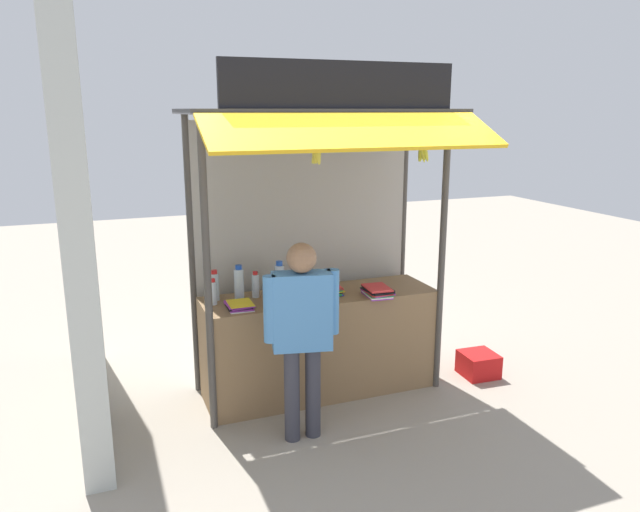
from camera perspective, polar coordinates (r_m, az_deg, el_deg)
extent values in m
plane|color=#9E9384|center=(5.68, 0.00, -12.60)|extent=(20.00, 20.00, 0.00)
cube|color=olive|center=(5.50, 0.00, -8.26)|extent=(2.09, 0.62, 0.93)
cylinder|color=#4C4742|center=(4.69, -10.63, -2.30)|extent=(0.06, 0.06, 2.49)
cylinder|color=#4C4742|center=(5.45, 11.51, -0.11)|extent=(0.06, 0.06, 2.49)
cylinder|color=#4C4742|center=(5.39, -12.06, -0.29)|extent=(0.06, 0.06, 2.49)
cylinder|color=#4C4742|center=(6.05, 7.84, 1.42)|extent=(0.06, 0.06, 2.49)
cube|color=#B7B2A8|center=(5.64, -1.52, 0.38)|extent=(2.05, 0.04, 2.44)
cube|color=#3F3F44|center=(5.05, 0.19, 13.58)|extent=(2.29, 0.93, 0.04)
cube|color=gold|center=(4.40, 3.62, 11.76)|extent=(2.25, 0.51, 0.26)
cube|color=black|center=(4.67, 2.10, 15.95)|extent=(1.88, 0.04, 0.35)
cylinder|color=#59544C|center=(4.72, 1.82, 12.35)|extent=(1.99, 0.02, 0.02)
cylinder|color=silver|center=(5.28, -3.86, -2.33)|extent=(0.09, 0.09, 0.27)
cylinder|color=blue|center=(5.24, -3.89, -0.70)|extent=(0.06, 0.06, 0.04)
cylinder|color=silver|center=(5.12, -10.12, -3.50)|extent=(0.06, 0.06, 0.20)
cylinder|color=red|center=(5.08, -10.17, -2.29)|extent=(0.04, 0.04, 0.03)
cylinder|color=silver|center=(5.22, -9.96, -2.92)|extent=(0.08, 0.08, 0.24)
cylinder|color=red|center=(5.18, -10.02, -1.50)|extent=(0.05, 0.05, 0.03)
cylinder|color=silver|center=(5.26, -6.15, -2.84)|extent=(0.07, 0.07, 0.21)
cylinder|color=red|center=(5.22, -6.18, -1.62)|extent=(0.04, 0.04, 0.03)
cylinder|color=silver|center=(5.21, -7.70, -2.68)|extent=(0.09, 0.09, 0.27)
cylinder|color=blue|center=(5.17, -7.75, -1.06)|extent=(0.06, 0.06, 0.04)
cube|color=white|center=(5.00, -7.59, -4.94)|extent=(0.20, 0.24, 0.01)
cube|color=purple|center=(5.00, -7.58, -4.82)|extent=(0.21, 0.24, 0.01)
cube|color=black|center=(5.00, -7.78, -4.71)|extent=(0.20, 0.23, 0.01)
cube|color=purple|center=(5.00, -7.67, -4.62)|extent=(0.22, 0.25, 0.01)
cube|color=purple|center=(5.00, -7.77, -4.51)|extent=(0.20, 0.23, 0.01)
cube|color=yellow|center=(4.98, -7.59, -4.45)|extent=(0.20, 0.23, 0.01)
cube|color=blue|center=(5.37, 0.86, -3.50)|extent=(0.19, 0.28, 0.01)
cube|color=green|center=(5.36, 0.85, -3.40)|extent=(0.20, 0.28, 0.01)
cube|color=black|center=(5.37, 0.81, -3.24)|extent=(0.18, 0.28, 0.01)
cube|color=yellow|center=(5.36, 0.95, -3.14)|extent=(0.19, 0.28, 0.01)
cube|color=green|center=(5.36, 0.85, -3.05)|extent=(0.17, 0.27, 0.01)
cube|color=red|center=(5.37, 0.87, -2.91)|extent=(0.18, 0.27, 0.01)
cube|color=green|center=(5.37, 0.87, -2.81)|extent=(0.19, 0.28, 0.01)
cube|color=red|center=(5.36, 0.92, -2.78)|extent=(0.18, 0.28, 0.01)
cube|color=red|center=(5.11, -3.83, -4.43)|extent=(0.19, 0.27, 0.01)
cube|color=red|center=(5.10, -3.73, -4.30)|extent=(0.21, 0.28, 0.01)
cube|color=yellow|center=(5.09, -3.73, -4.21)|extent=(0.19, 0.27, 0.01)
cube|color=yellow|center=(5.08, -3.78, -4.14)|extent=(0.19, 0.27, 0.01)
cube|color=red|center=(5.08, -3.85, -4.01)|extent=(0.19, 0.27, 0.01)
cube|color=black|center=(5.07, -3.82, -3.91)|extent=(0.20, 0.28, 0.01)
cube|color=purple|center=(5.07, -3.77, -3.77)|extent=(0.21, 0.29, 0.01)
cube|color=orange|center=(5.08, -3.90, -3.66)|extent=(0.20, 0.28, 0.01)
cube|color=purple|center=(5.32, 5.44, -3.73)|extent=(0.22, 0.29, 0.01)
cube|color=white|center=(5.31, 5.44, -3.62)|extent=(0.23, 0.29, 0.01)
cube|color=green|center=(5.31, 5.49, -3.50)|extent=(0.22, 0.29, 0.01)
cube|color=purple|center=(5.31, 5.51, -3.42)|extent=(0.22, 0.29, 0.01)
cube|color=red|center=(5.29, 5.45, -3.38)|extent=(0.21, 0.28, 0.01)
cube|color=black|center=(5.30, 5.47, -3.26)|extent=(0.22, 0.29, 0.01)
cube|color=black|center=(5.29, 5.52, -3.22)|extent=(0.23, 0.29, 0.01)
cube|color=black|center=(5.31, 5.53, -3.07)|extent=(0.20, 0.28, 0.01)
cube|color=red|center=(5.29, 5.45, -3.01)|extent=(0.22, 0.29, 0.01)
cylinder|color=#332D23|center=(5.06, 9.88, 11.50)|extent=(0.01, 0.01, 0.10)
cylinder|color=olive|center=(5.06, 9.84, 10.69)|extent=(0.04, 0.04, 0.04)
ellipsoid|color=#D2D63D|center=(5.08, 9.98, 9.67)|extent=(0.03, 0.06, 0.17)
ellipsoid|color=#D2D63D|center=(5.09, 9.75, 9.70)|extent=(0.07, 0.04, 0.17)
ellipsoid|color=#D2D63D|center=(5.07, 9.49, 9.72)|extent=(0.07, 0.07, 0.17)
ellipsoid|color=#D2D63D|center=(5.05, 9.71, 9.66)|extent=(0.05, 0.06, 0.17)
ellipsoid|color=#D2D63D|center=(5.05, 10.03, 9.67)|extent=(0.08, 0.05, 0.17)
cylinder|color=#332D23|center=(4.65, -0.29, 11.52)|extent=(0.01, 0.01, 0.10)
cylinder|color=olive|center=(4.65, -0.29, 10.64)|extent=(0.04, 0.04, 0.04)
ellipsoid|color=yellow|center=(4.66, -0.08, 9.60)|extent=(0.03, 0.06, 0.16)
ellipsoid|color=yellow|center=(4.68, -0.17, 9.64)|extent=(0.06, 0.06, 0.16)
ellipsoid|color=yellow|center=(4.69, -0.30, 9.65)|extent=(0.08, 0.04, 0.16)
ellipsoid|color=yellow|center=(4.68, -0.53, 9.65)|extent=(0.08, 0.05, 0.16)
ellipsoid|color=yellow|center=(4.66, -0.58, 9.62)|extent=(0.04, 0.07, 0.16)
ellipsoid|color=yellow|center=(4.64, -0.56, 9.62)|extent=(0.04, 0.08, 0.16)
ellipsoid|color=yellow|center=(4.64, -0.32, 9.58)|extent=(0.06, 0.05, 0.16)
ellipsoid|color=yellow|center=(4.65, -0.20, 9.58)|extent=(0.06, 0.03, 0.16)
ellipsoid|color=yellow|center=(4.65, -0.11, 9.59)|extent=(0.05, 0.05, 0.16)
cylinder|color=#383842|center=(4.76, -2.68, -13.06)|extent=(0.12, 0.12, 0.75)
cylinder|color=#383842|center=(4.81, -0.68, -12.74)|extent=(0.12, 0.12, 0.75)
cube|color=#4C8CCC|center=(4.52, -1.73, -5.25)|extent=(0.48, 0.28, 0.60)
cylinder|color=#4C8CCC|center=(4.44, -4.80, -5.06)|extent=(0.10, 0.10, 0.51)
cylinder|color=#4C8CCC|center=(4.59, 1.22, -4.36)|extent=(0.10, 0.10, 0.51)
sphere|color=#936B4C|center=(4.41, -1.77, -0.19)|extent=(0.23, 0.23, 0.23)
cube|color=red|center=(6.12, 14.81, -9.91)|extent=(0.34, 0.34, 0.23)
cube|color=beige|center=(5.13, -21.91, 3.32)|extent=(0.20, 2.40, 3.36)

